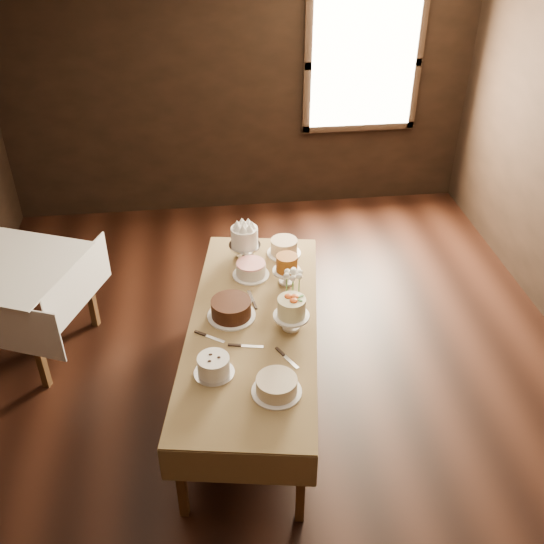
{
  "coord_description": "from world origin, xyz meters",
  "views": [
    {
      "loc": [
        -0.45,
        -3.48,
        3.5
      ],
      "look_at": [
        0.0,
        0.2,
        0.95
      ],
      "focal_mm": 41.29,
      "sensor_mm": 36.0,
      "label": 1
    }
  ],
  "objects_px": {
    "cake_meringue": "(245,243)",
    "cake_chocolate": "(231,309)",
    "cake_server_d": "(296,302)",
    "cake_cream": "(277,386)",
    "cake_server_a": "(252,346)",
    "side_table": "(13,275)",
    "cake_server_e": "(215,339)",
    "cake_server_b": "(291,362)",
    "cake_lattice": "(251,270)",
    "display_table": "(253,328)",
    "cake_server_c": "(251,296)",
    "flower_vase": "(292,303)",
    "cake_speckled": "(284,247)",
    "cake_swirl": "(214,366)",
    "cake_flowers": "(291,315)",
    "cake_caramel": "(287,271)"
  },
  "relations": [
    {
      "from": "cake_speckled",
      "to": "cake_swirl",
      "type": "relative_size",
      "value": 1.07
    },
    {
      "from": "cake_server_d",
      "to": "cake_server_e",
      "type": "height_order",
      "value": "same"
    },
    {
      "from": "display_table",
      "to": "side_table",
      "type": "distance_m",
      "value": 1.98
    },
    {
      "from": "cake_server_d",
      "to": "cake_server_e",
      "type": "relative_size",
      "value": 1.0
    },
    {
      "from": "display_table",
      "to": "cake_server_b",
      "type": "xyz_separation_m",
      "value": [
        0.21,
        -0.44,
        0.06
      ]
    },
    {
      "from": "side_table",
      "to": "cake_server_e",
      "type": "distance_m",
      "value": 1.8
    },
    {
      "from": "cake_server_d",
      "to": "cake_cream",
      "type": "bearing_deg",
      "value": -158.21
    },
    {
      "from": "cake_server_b",
      "to": "cake_server_d",
      "type": "height_order",
      "value": "same"
    },
    {
      "from": "cake_swirl",
      "to": "flower_vase",
      "type": "bearing_deg",
      "value": 44.53
    },
    {
      "from": "cake_meringue",
      "to": "cake_swirl",
      "type": "height_order",
      "value": "cake_meringue"
    },
    {
      "from": "display_table",
      "to": "cake_speckled",
      "type": "height_order",
      "value": "cake_speckled"
    },
    {
      "from": "cake_chocolate",
      "to": "cake_server_a",
      "type": "height_order",
      "value": "cake_chocolate"
    },
    {
      "from": "display_table",
      "to": "cake_server_b",
      "type": "bearing_deg",
      "value": -64.71
    },
    {
      "from": "cake_speckled",
      "to": "cake_chocolate",
      "type": "bearing_deg",
      "value": -122.2
    },
    {
      "from": "cake_speckled",
      "to": "cake_server_a",
      "type": "distance_m",
      "value": 1.18
    },
    {
      "from": "cake_server_a",
      "to": "cake_server_c",
      "type": "height_order",
      "value": "same"
    },
    {
      "from": "flower_vase",
      "to": "cake_speckled",
      "type": "bearing_deg",
      "value": 86.64
    },
    {
      "from": "cake_cream",
      "to": "cake_server_b",
      "type": "distance_m",
      "value": 0.29
    },
    {
      "from": "cake_speckled",
      "to": "cake_server_d",
      "type": "distance_m",
      "value": 0.67
    },
    {
      "from": "cake_lattice",
      "to": "cake_server_a",
      "type": "distance_m",
      "value": 0.84
    },
    {
      "from": "cake_lattice",
      "to": "cake_cream",
      "type": "relative_size",
      "value": 1.04
    },
    {
      "from": "cake_flowers",
      "to": "flower_vase",
      "type": "distance_m",
      "value": 0.19
    },
    {
      "from": "flower_vase",
      "to": "cake_server_c",
      "type": "bearing_deg",
      "value": 143.3
    },
    {
      "from": "side_table",
      "to": "cake_server_e",
      "type": "height_order",
      "value": "side_table"
    },
    {
      "from": "cake_cream",
      "to": "cake_server_a",
      "type": "xyz_separation_m",
      "value": [
        -0.11,
        0.44,
        -0.05
      ]
    },
    {
      "from": "display_table",
      "to": "cake_server_a",
      "type": "bearing_deg",
      "value": -96.43
    },
    {
      "from": "cake_server_a",
      "to": "cake_server_c",
      "type": "distance_m",
      "value": 0.56
    },
    {
      "from": "cake_server_e",
      "to": "cake_meringue",
      "type": "bearing_deg",
      "value": 108.4
    },
    {
      "from": "cake_speckled",
      "to": "cake_server_c",
      "type": "bearing_deg",
      "value": -120.43
    },
    {
      "from": "cake_lattice",
      "to": "cake_server_b",
      "type": "height_order",
      "value": "cake_lattice"
    },
    {
      "from": "side_table",
      "to": "cake_caramel",
      "type": "height_order",
      "value": "cake_caramel"
    },
    {
      "from": "cake_lattice",
      "to": "cake_chocolate",
      "type": "bearing_deg",
      "value": -110.73
    },
    {
      "from": "display_table",
      "to": "side_table",
      "type": "height_order",
      "value": "side_table"
    },
    {
      "from": "cake_speckled",
      "to": "cake_server_a",
      "type": "height_order",
      "value": "cake_speckled"
    },
    {
      "from": "cake_lattice",
      "to": "cake_caramel",
      "type": "distance_m",
      "value": 0.3
    },
    {
      "from": "display_table",
      "to": "cake_meringue",
      "type": "distance_m",
      "value": 0.88
    },
    {
      "from": "cake_server_b",
      "to": "cake_server_c",
      "type": "height_order",
      "value": "same"
    },
    {
      "from": "cake_caramel",
      "to": "cake_swirl",
      "type": "xyz_separation_m",
      "value": [
        -0.6,
        -0.94,
        -0.04
      ]
    },
    {
      "from": "cake_meringue",
      "to": "cake_chocolate",
      "type": "bearing_deg",
      "value": -101.93
    },
    {
      "from": "cake_server_d",
      "to": "display_table",
      "type": "bearing_deg",
      "value": 157.68
    },
    {
      "from": "cake_server_a",
      "to": "cake_server_b",
      "type": "bearing_deg",
      "value": -26.47
    },
    {
      "from": "cake_server_b",
      "to": "cake_speckled",
      "type": "bearing_deg",
      "value": 145.56
    },
    {
      "from": "cake_chocolate",
      "to": "cake_server_c",
      "type": "relative_size",
      "value": 1.44
    },
    {
      "from": "cake_server_d",
      "to": "cake_speckled",
      "type": "bearing_deg",
      "value": 38.27
    },
    {
      "from": "cake_chocolate",
      "to": "cake_meringue",
      "type": "bearing_deg",
      "value": 78.07
    },
    {
      "from": "display_table",
      "to": "flower_vase",
      "type": "relative_size",
      "value": 16.83
    },
    {
      "from": "cake_meringue",
      "to": "cake_cream",
      "type": "relative_size",
      "value": 0.98
    },
    {
      "from": "cake_server_c",
      "to": "cake_server_b",
      "type": "bearing_deg",
      "value": -174.1
    },
    {
      "from": "cake_flowers",
      "to": "display_table",
      "type": "bearing_deg",
      "value": 161.41
    },
    {
      "from": "cake_meringue",
      "to": "cake_server_b",
      "type": "xyz_separation_m",
      "value": [
        0.19,
        -1.3,
        -0.12
      ]
    }
  ]
}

